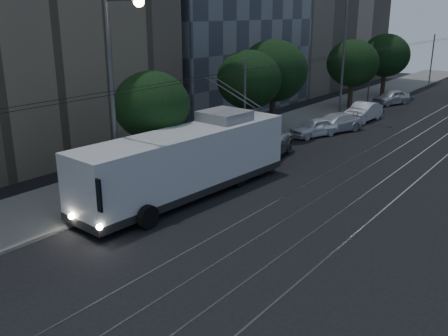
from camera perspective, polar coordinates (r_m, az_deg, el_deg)
name	(u,v)px	position (r m, az deg, el deg)	size (l,w,h in m)	color
ground	(211,233)	(20.46, -1.47, -7.45)	(120.00, 120.00, 0.00)	black
sidewalk	(293,123)	(40.35, 7.86, 5.10)	(5.00, 90.00, 0.15)	slate
tram_rails	(421,143)	(36.71, 21.58, 2.67)	(4.52, 90.00, 0.02)	#9C9CA4
overhead_wires	(324,83)	(38.62, 11.38, 9.49)	(2.23, 90.00, 6.00)	black
trolleybus	(189,161)	(24.07, -4.04, 0.79)	(3.44, 12.59, 5.63)	silver
pickup_silver	(256,146)	(30.01, 3.65, 2.57)	(3.04, 6.60, 1.83)	#94979B
car_white_a	(314,127)	(36.48, 10.24, 4.59)	(1.54, 3.82, 1.30)	white
car_white_b	(335,123)	(38.27, 12.55, 5.07)	(1.87, 4.60, 1.33)	silver
car_white_c	(363,112)	(42.57, 15.58, 6.19)	(1.58, 4.53, 1.49)	white
car_white_d	(391,97)	(51.17, 18.57, 7.68)	(1.64, 4.07, 1.39)	silver
tree_1	(152,106)	(25.85, -8.24, 7.03)	(3.91, 3.91, 5.79)	#2E2219
tree_2	(249,80)	(33.42, 2.88, 10.03)	(4.30, 4.30, 6.25)	#2E2219
tree_3	(273,71)	(35.94, 5.68, 10.97)	(4.83, 4.83, 6.78)	#2E2219
tree_4	(353,63)	(47.11, 14.50, 11.51)	(4.64, 4.64, 6.26)	#2E2219
tree_5	(386,55)	(54.88, 18.00, 12.13)	(4.82, 4.82, 6.47)	#2E2219
streetlamp_near	(117,80)	(22.67, -12.10, 9.78)	(2.31, 0.44, 9.47)	#565658
streetlamp_far	(350,40)	(41.84, 14.16, 13.96)	(2.57, 0.44, 10.72)	#565658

